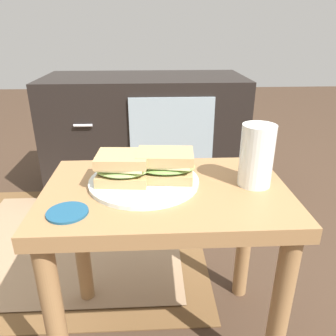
{
  "coord_description": "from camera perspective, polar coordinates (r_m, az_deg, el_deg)",
  "views": [
    {
      "loc": [
        -0.03,
        -0.67,
        0.8
      ],
      "look_at": [
        0.0,
        0.0,
        0.51
      ],
      "focal_mm": 35.25,
      "sensor_mm": 36.0,
      "label": 1
    }
  ],
  "objects": [
    {
      "name": "area_rug",
      "position": [
        1.42,
        -15.93,
        -11.93
      ],
      "size": [
        1.02,
        0.88,
        0.01
      ],
      "color": "brown",
      "rests_on": "ground"
    },
    {
      "name": "sandwich_back",
      "position": [
        0.77,
        -0.68,
        0.51
      ],
      "size": [
        0.15,
        0.11,
        0.07
      ],
      "color": "tan",
      "rests_on": "plate"
    },
    {
      "name": "tv_cabinet",
      "position": [
        1.7,
        -3.87,
        5.85
      ],
      "size": [
        0.96,
        0.46,
        0.58
      ],
      "color": "black",
      "rests_on": "ground"
    },
    {
      "name": "ground_plane",
      "position": [
        1.05,
        -0.3,
        -26.53
      ],
      "size": [
        8.0,
        8.0,
        0.0
      ],
      "primitive_type": "plane",
      "color": "#3D2B1E"
    },
    {
      "name": "side_table",
      "position": [
        0.8,
        -0.35,
        -9.28
      ],
      "size": [
        0.56,
        0.36,
        0.46
      ],
      "color": "olive",
      "rests_on": "ground"
    },
    {
      "name": "coaster",
      "position": [
        0.69,
        -17.0,
        -7.37
      ],
      "size": [
        0.08,
        0.08,
        0.01
      ],
      "primitive_type": "cylinder",
      "color": "navy",
      "rests_on": "side_table"
    },
    {
      "name": "beer_glass",
      "position": [
        0.77,
        15.05,
        1.92
      ],
      "size": [
        0.08,
        0.08,
        0.14
      ],
      "color": "silver",
      "rests_on": "side_table"
    },
    {
      "name": "sandwich_front",
      "position": [
        0.76,
        -7.84,
        0.05
      ],
      "size": [
        0.13,
        0.11,
        0.07
      ],
      "color": "tan",
      "rests_on": "plate"
    },
    {
      "name": "plate",
      "position": [
        0.78,
        -4.17,
        -2.3
      ],
      "size": [
        0.26,
        0.26,
        0.01
      ],
      "primitive_type": "cylinder",
      "color": "silver",
      "rests_on": "side_table"
    }
  ]
}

